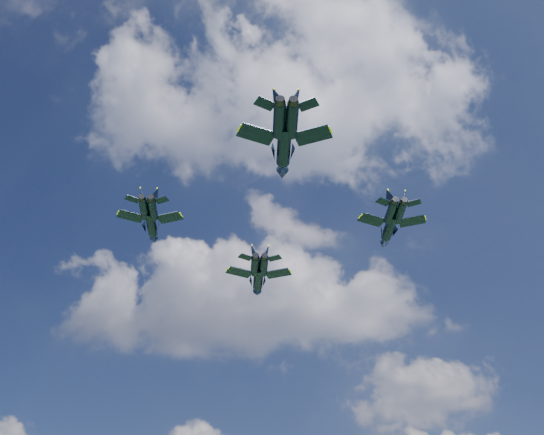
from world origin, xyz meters
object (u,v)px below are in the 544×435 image
at_px(jet_left, 152,224).
at_px(jet_right, 389,228).
at_px(jet_lead, 258,279).
at_px(jet_slot, 284,148).

height_order(jet_left, jet_right, jet_right).
relative_size(jet_lead, jet_slot, 0.93).
bearing_deg(jet_right, jet_left, -179.76).
distance_m(jet_lead, jet_right, 28.37).
bearing_deg(jet_left, jet_right, -0.13).
height_order(jet_lead, jet_left, jet_lead).
relative_size(jet_left, jet_slot, 0.82).
distance_m(jet_right, jet_slot, 28.68).
height_order(jet_right, jet_slot, jet_right).
distance_m(jet_lead, jet_left, 25.79).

